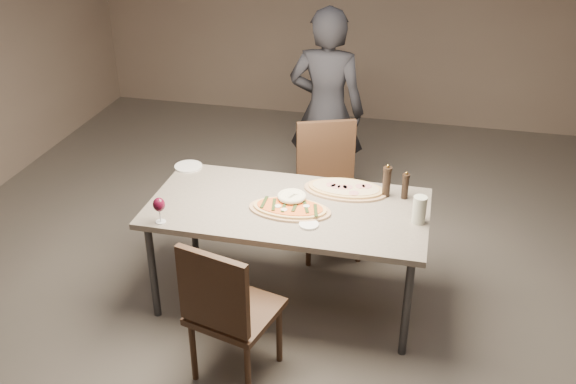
% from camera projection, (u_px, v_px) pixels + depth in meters
% --- Properties ---
extents(room, '(7.00, 7.00, 7.00)m').
position_uv_depth(room, '(288.00, 111.00, 3.83)').
color(room, '#5C554F').
rests_on(room, ground).
extents(dining_table, '(1.80, 0.90, 0.75)m').
position_uv_depth(dining_table, '(288.00, 213.00, 4.17)').
color(dining_table, gray).
rests_on(dining_table, ground).
extents(zucchini_pizza, '(0.53, 0.29, 0.05)m').
position_uv_depth(zucchini_pizza, '(290.00, 209.00, 4.08)').
color(zucchini_pizza, tan).
rests_on(zucchini_pizza, dining_table).
extents(ham_pizza, '(0.56, 0.31, 0.04)m').
position_uv_depth(ham_pizza, '(346.00, 189.00, 4.31)').
color(ham_pizza, tan).
rests_on(ham_pizza, dining_table).
extents(bread_basket, '(0.19, 0.19, 0.07)m').
position_uv_depth(bread_basket, '(292.00, 198.00, 4.15)').
color(bread_basket, beige).
rests_on(bread_basket, dining_table).
extents(oil_dish, '(0.12, 0.12, 0.01)m').
position_uv_depth(oil_dish, '(309.00, 225.00, 3.92)').
color(oil_dish, white).
rests_on(oil_dish, dining_table).
extents(pepper_mill_left, '(0.06, 0.06, 0.23)m').
position_uv_depth(pepper_mill_left, '(387.00, 181.00, 4.21)').
color(pepper_mill_left, black).
rests_on(pepper_mill_left, dining_table).
extents(pepper_mill_right, '(0.05, 0.05, 0.19)m').
position_uv_depth(pepper_mill_right, '(405.00, 186.00, 4.19)').
color(pepper_mill_right, black).
rests_on(pepper_mill_right, dining_table).
extents(carafe, '(0.08, 0.08, 0.18)m').
position_uv_depth(carafe, '(419.00, 210.00, 3.92)').
color(carafe, silver).
rests_on(carafe, dining_table).
extents(wine_glass, '(0.08, 0.08, 0.17)m').
position_uv_depth(wine_glass, '(159.00, 205.00, 3.91)').
color(wine_glass, silver).
rests_on(wine_glass, dining_table).
extents(side_plate, '(0.20, 0.20, 0.01)m').
position_uv_depth(side_plate, '(188.00, 166.00, 4.63)').
color(side_plate, white).
rests_on(side_plate, dining_table).
extents(chair_near, '(0.55, 0.55, 0.95)m').
position_uv_depth(chair_near, '(226.00, 307.00, 3.57)').
color(chair_near, '#3A2618').
rests_on(chair_near, ground).
extents(chair_far, '(0.61, 0.61, 0.99)m').
position_uv_depth(chair_far, '(328.00, 181.00, 4.87)').
color(chair_far, '#3A2618').
rests_on(chair_far, ground).
extents(diner, '(0.65, 0.44, 1.73)m').
position_uv_depth(diner, '(326.00, 111.00, 5.29)').
color(diner, black).
rests_on(diner, ground).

